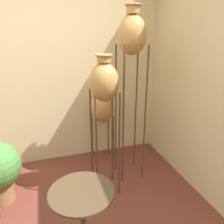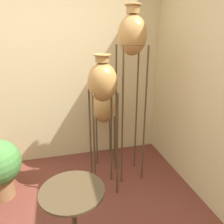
# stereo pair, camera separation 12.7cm
# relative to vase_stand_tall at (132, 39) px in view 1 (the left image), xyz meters

# --- Properties ---
(wall_back) EXTENTS (7.44, 0.06, 2.70)m
(wall_back) POSITION_rel_vase_stand_tall_xyz_m (-1.07, 0.72, -0.37)
(wall_back) COLOR beige
(wall_back) RESTS_ON ground_plane
(vase_stand_tall) EXTENTS (0.32, 0.32, 2.07)m
(vase_stand_tall) POSITION_rel_vase_stand_tall_xyz_m (0.00, 0.00, 0.00)
(vase_stand_tall) COLOR #473823
(vase_stand_tall) RESTS_ON ground_plane
(vase_stand_medium) EXTENTS (0.31, 0.31, 1.59)m
(vase_stand_medium) POSITION_rel_vase_stand_tall_xyz_m (-0.38, -0.20, -0.43)
(vase_stand_medium) COLOR #473823
(vase_stand_medium) RESTS_ON ground_plane
(vase_stand_short) EXTENTS (0.31, 0.31, 1.09)m
(vase_stand_short) POSITION_rel_vase_stand_tall_xyz_m (-0.23, 0.45, -0.92)
(vase_stand_short) COLOR #473823
(vase_stand_short) RESTS_ON ground_plane
(side_table) EXTENTS (0.45, 0.45, 0.76)m
(side_table) POSITION_rel_vase_stand_tall_xyz_m (-0.80, -1.10, -1.17)
(side_table) COLOR #473823
(side_table) RESTS_ON ground_plane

